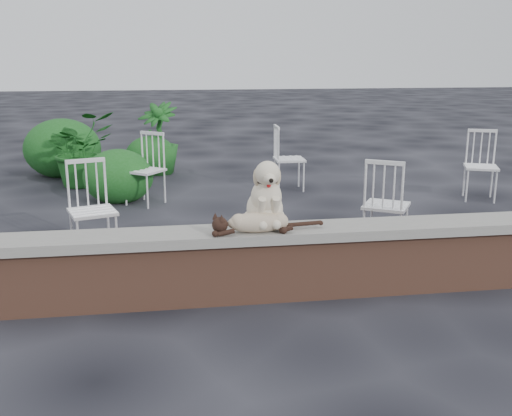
{
  "coord_description": "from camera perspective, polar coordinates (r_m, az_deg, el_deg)",
  "views": [
    {
      "loc": [
        -1.5,
        -4.43,
        1.92
      ],
      "look_at": [
        -0.79,
        0.2,
        0.7
      ],
      "focal_mm": 41.42,
      "sensor_mm": 36.0,
      "label": 1
    }
  ],
  "objects": [
    {
      "name": "chair_c",
      "position": [
        6.06,
        12.47,
        0.4
      ],
      "size": [
        0.77,
        0.77,
        0.94
      ],
      "primitive_type": null,
      "rotation": [
        0.0,
        0.0,
        2.58
      ],
      "color": "white",
      "rests_on": "ground"
    },
    {
      "name": "brick_wall",
      "position": [
        4.96,
        9.45,
        -5.26
      ],
      "size": [
        6.0,
        0.3,
        0.5
      ],
      "primitive_type": "cube",
      "color": "brown",
      "rests_on": "ground"
    },
    {
      "name": "ground",
      "position": [
        5.05,
        9.33,
        -7.93
      ],
      "size": [
        60.0,
        60.0,
        0.0
      ],
      "primitive_type": "plane",
      "color": "black",
      "rests_on": "ground"
    },
    {
      "name": "chair_a",
      "position": [
        5.9,
        -15.53,
        -0.18
      ],
      "size": [
        0.7,
        0.7,
        0.94
      ],
      "primitive_type": null,
      "rotation": [
        0.0,
        0.0,
        0.31
      ],
      "color": "white",
      "rests_on": "ground"
    },
    {
      "name": "chair_b",
      "position": [
        7.87,
        -10.72,
        3.7
      ],
      "size": [
        0.79,
        0.79,
        0.94
      ],
      "primitive_type": null,
      "rotation": [
        0.0,
        0.0,
        -0.65
      ],
      "color": "white",
      "rests_on": "ground"
    },
    {
      "name": "dog",
      "position": [
        4.68,
        0.85,
        1.53
      ],
      "size": [
        0.38,
        0.49,
        0.56
      ],
      "primitive_type": null,
      "rotation": [
        0.0,
        0.0,
        0.01
      ],
      "color": "beige",
      "rests_on": "capstone"
    },
    {
      "name": "capstone",
      "position": [
        4.87,
        9.59,
        -2.05
      ],
      "size": [
        6.2,
        0.4,
        0.08
      ],
      "primitive_type": "cube",
      "color": "slate",
      "rests_on": "brick_wall"
    },
    {
      "name": "shrubbery",
      "position": [
        9.62,
        -15.61,
        4.85
      ],
      "size": [
        2.45,
        2.95,
        0.98
      ],
      "color": "#175017",
      "rests_on": "ground"
    },
    {
      "name": "potted_plant_b",
      "position": [
        9.92,
        -9.43,
        6.65
      ],
      "size": [
        0.9,
        0.9,
        1.17
      ],
      "primitive_type": "imported",
      "rotation": [
        0.0,
        0.0,
        -0.53
      ],
      "color": "#175017",
      "rests_on": "ground"
    },
    {
      "name": "chair_e",
      "position": [
        8.6,
        3.23,
        4.85
      ],
      "size": [
        0.57,
        0.57,
        0.94
      ],
      "primitive_type": null,
      "rotation": [
        0.0,
        0.0,
        1.55
      ],
      "color": "white",
      "rests_on": "ground"
    },
    {
      "name": "potted_plant_a",
      "position": [
        9.23,
        -16.67,
        5.49
      ],
      "size": [
        1.32,
        1.29,
        1.12
      ],
      "primitive_type": "imported",
      "rotation": [
        0.0,
        0.0,
        0.61
      ],
      "color": "#175017",
      "rests_on": "ground"
    },
    {
      "name": "cat",
      "position": [
        4.57,
        0.16,
        -1.26
      ],
      "size": [
        1.06,
        0.27,
        0.18
      ],
      "primitive_type": null,
      "rotation": [
        0.0,
        0.0,
        0.01
      ],
      "color": "#C2AA8A",
      "rests_on": "capstone"
    },
    {
      "name": "chair_d",
      "position": [
        8.54,
        20.92,
        3.84
      ],
      "size": [
        0.73,
        0.73,
        0.94
      ],
      "primitive_type": null,
      "rotation": [
        0.0,
        0.0,
        -0.38
      ],
      "color": "white",
      "rests_on": "ground"
    }
  ]
}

